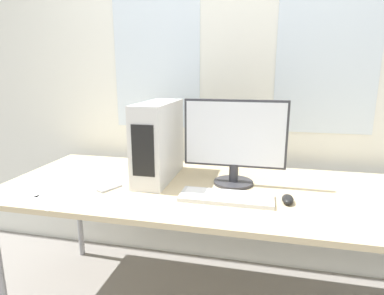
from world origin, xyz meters
TOP-DOWN VIEW (x-y plane):
  - wall_back at (0.00, 1.05)m, footprint 8.00×0.07m
  - desk at (0.00, 0.46)m, footprint 2.43×0.92m
  - pc_tower at (-0.39, 0.54)m, footprint 0.17×0.48m
  - monitor_main at (0.04, 0.54)m, footprint 0.55×0.22m
  - keyboard at (0.03, 0.31)m, footprint 0.45×0.17m
  - mouse at (0.32, 0.33)m, footprint 0.05×0.10m
  - cell_phone at (-0.60, 0.32)m, footprint 0.11×0.15m
  - paper_sheet_left at (-0.78, 0.17)m, footprint 0.29×0.35m
  - paper_sheet_front at (-1.02, 0.24)m, footprint 0.28×0.34m

SIDE VIEW (x-z plane):
  - desk at x=0.00m, z-range 0.35..1.12m
  - paper_sheet_left at x=-0.78m, z-range 0.78..0.78m
  - paper_sheet_front at x=-1.02m, z-range 0.78..0.78m
  - cell_phone at x=-0.60m, z-range 0.78..0.79m
  - keyboard at x=0.03m, z-range 0.78..0.80m
  - mouse at x=0.32m, z-range 0.78..0.81m
  - pc_tower at x=-0.39m, z-range 0.78..1.22m
  - monitor_main at x=0.04m, z-range 0.79..1.26m
  - wall_back at x=0.00m, z-range 0.00..2.70m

